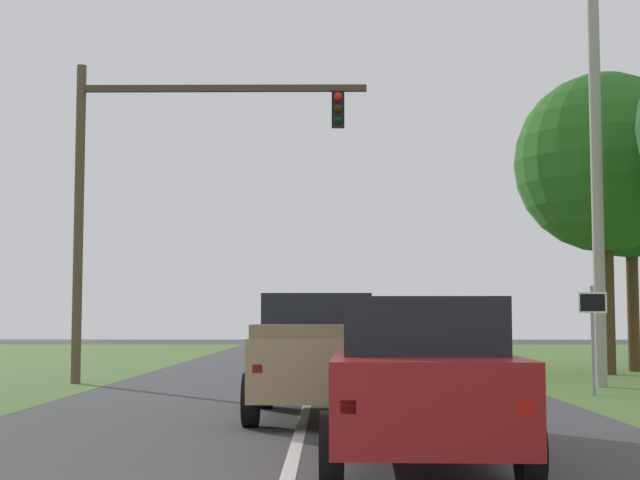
% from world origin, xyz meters
% --- Properties ---
extents(ground_plane, '(120.00, 120.00, 0.00)m').
position_xyz_m(ground_plane, '(0.00, 9.64, 0.00)').
color(ground_plane, '#424244').
extents(red_suv_near, '(2.20, 4.62, 1.82)m').
position_xyz_m(red_suv_near, '(1.42, 4.69, 0.96)').
color(red_suv_near, maroon).
rests_on(red_suv_near, ground_plane).
extents(pickup_truck_lead, '(2.20, 4.84, 1.99)m').
position_xyz_m(pickup_truck_lead, '(0.23, 9.77, 1.01)').
color(pickup_truck_lead, tan).
rests_on(pickup_truck_lead, ground_plane).
extents(traffic_light, '(7.33, 0.40, 8.00)m').
position_xyz_m(traffic_light, '(-4.02, 17.99, 5.25)').
color(traffic_light, brown).
rests_on(traffic_light, ground_plane).
extents(keep_moving_sign, '(0.60, 0.09, 2.29)m').
position_xyz_m(keep_moving_sign, '(5.92, 14.33, 1.47)').
color(keep_moving_sign, gray).
rests_on(keep_moving_sign, ground_plane).
extents(oak_tree_right, '(5.24, 5.24, 8.76)m').
position_xyz_m(oak_tree_right, '(8.44, 21.96, 6.12)').
color(oak_tree_right, '#4C351E').
rests_on(oak_tree_right, ground_plane).
extents(utility_pole_right, '(0.28, 0.28, 9.60)m').
position_xyz_m(utility_pole_right, '(6.79, 16.91, 4.80)').
color(utility_pole_right, '#9E998E').
rests_on(utility_pole_right, ground_plane).
extents(extra_tree_1, '(4.85, 4.85, 8.32)m').
position_xyz_m(extra_tree_1, '(9.70, 23.74, 5.87)').
color(extra_tree_1, '#4C351E').
rests_on(extra_tree_1, ground_plane).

